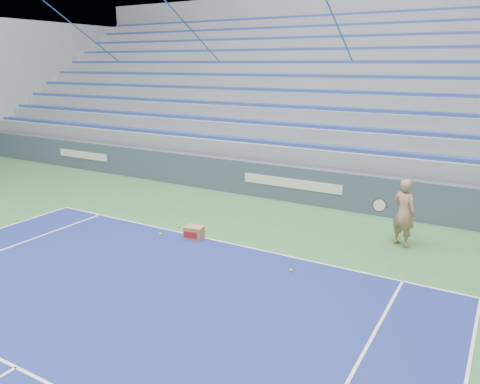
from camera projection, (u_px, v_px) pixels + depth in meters
name	position (u px, v px, depth m)	size (l,w,h in m)	color
sponsor_barrier	(293.00, 184.00, 14.30)	(30.00, 0.32, 1.10)	#3D495D
bleachers	(353.00, 109.00, 18.58)	(31.00, 9.15, 7.30)	gray
tennis_player	(404.00, 213.00, 10.74)	(0.95, 0.91, 1.59)	tan
ball_box	(194.00, 233.00, 11.29)	(0.49, 0.41, 0.32)	#A1734E
tennis_ball_0	(160.00, 234.00, 11.56)	(0.07, 0.07, 0.07)	#CBD72B
tennis_ball_1	(205.00, 230.00, 11.84)	(0.07, 0.07, 0.07)	#CBD72B
tennis_ball_2	(178.00, 226.00, 12.11)	(0.07, 0.07, 0.07)	#CBD72B
tennis_ball_3	(291.00, 271.00, 9.54)	(0.07, 0.07, 0.07)	#CBD72B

